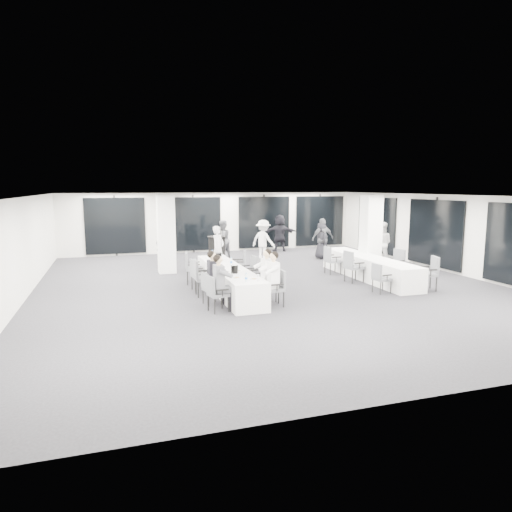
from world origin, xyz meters
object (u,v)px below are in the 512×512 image
at_px(chair_main_left_far, 191,266).
at_px(standing_guest_g, 163,240).
at_px(standing_guest_c, 263,237).
at_px(standing_guest_d, 323,236).
at_px(chair_main_right_far, 241,263).
at_px(chair_side_left_mid, 352,265).
at_px(standing_guest_b, 222,237).
at_px(chair_main_right_near, 277,286).
at_px(chair_main_right_fourth, 250,269).
at_px(standing_guest_e, 321,238).
at_px(ice_bucket_near, 234,269).
at_px(ice_bucket_far, 218,257).
at_px(chair_side_right_mid, 396,262).
at_px(chair_main_left_mid, 201,275).
at_px(standing_guest_a, 218,245).
at_px(chair_main_left_near, 215,291).
at_px(cocktail_table, 217,249).
at_px(banquet_table_side, 368,268).
at_px(chair_side_left_near, 380,276).
at_px(chair_side_left_far, 331,258).
at_px(chair_side_right_far, 373,257).
at_px(banquet_table_main, 228,280).
at_px(chair_main_right_mid, 260,274).
at_px(standing_guest_f, 280,230).
at_px(standing_guest_h, 381,240).
at_px(chair_main_left_second, 209,286).
at_px(chair_side_right_near, 430,271).
at_px(chair_main_right_second, 270,283).
at_px(chair_main_left_fourth, 197,273).

height_order(chair_main_left_far, standing_guest_g, standing_guest_g).
xyz_separation_m(standing_guest_c, standing_guest_d, (2.53, -0.46, 0.03)).
relative_size(chair_main_left_far, chair_main_right_far, 1.02).
xyz_separation_m(chair_main_left_far, chair_side_left_mid, (5.01, -1.36, 0.01)).
distance_m(standing_guest_b, standing_guest_d, 4.30).
bearing_deg(chair_main_left_far, chair_main_right_near, 35.70).
xyz_separation_m(chair_main_right_fourth, standing_guest_e, (4.52, 4.40, 0.34)).
bearing_deg(standing_guest_b, standing_guest_d, 131.64).
distance_m(chair_main_right_near, chair_main_right_fourth, 2.39).
distance_m(standing_guest_b, standing_guest_e, 4.25).
height_order(chair_main_right_near, ice_bucket_near, ice_bucket_near).
distance_m(chair_main_right_far, ice_bucket_far, 1.01).
bearing_deg(chair_side_right_mid, chair_main_left_mid, 81.40).
height_order(chair_main_right_far, standing_guest_a, standing_guest_a).
height_order(chair_main_right_near, standing_guest_e, standing_guest_e).
bearing_deg(chair_main_left_near, cocktail_table, 154.24).
relative_size(banquet_table_side, chair_side_left_near, 5.73).
relative_size(chair_main_left_far, chair_main_right_near, 1.07).
relative_size(chair_main_left_mid, ice_bucket_near, 4.67).
bearing_deg(chair_main_right_fourth, chair_main_right_far, -7.35).
bearing_deg(standing_guest_g, chair_main_left_far, -50.06).
xyz_separation_m(chair_side_right_mid, standing_guest_c, (-2.97, 5.18, 0.39)).
xyz_separation_m(chair_side_left_mid, chair_side_left_far, (0.00, 1.51, -0.03)).
distance_m(chair_main_right_far, chair_side_right_mid, 5.22).
xyz_separation_m(chair_side_left_near, chair_side_left_far, (-0.01, 3.12, 0.06)).
height_order(chair_side_left_mid, chair_side_right_far, chair_side_left_mid).
distance_m(chair_side_right_far, standing_guest_e, 3.35).
relative_size(banquet_table_main, banquet_table_side, 1.00).
height_order(chair_main_right_mid, standing_guest_a, standing_guest_a).
distance_m(banquet_table_main, standing_guest_g, 5.77).
relative_size(chair_main_left_far, standing_guest_c, 0.53).
distance_m(standing_guest_e, standing_guest_f, 2.89).
xyz_separation_m(chair_main_left_near, standing_guest_c, (3.70, 7.34, 0.44)).
bearing_deg(standing_guest_h, chair_main_left_second, 66.79).
xyz_separation_m(chair_side_right_near, ice_bucket_near, (-5.91, 0.58, 0.28)).
distance_m(cocktail_table, chair_main_left_second, 6.73).
bearing_deg(chair_main_right_mid, cocktail_table, -10.17).
bearing_deg(banquet_table_side, standing_guest_f, 94.40).
distance_m(chair_main_right_mid, standing_guest_h, 6.99).
xyz_separation_m(chair_main_right_near, chair_main_right_second, (-0.01, 0.54, -0.05)).
bearing_deg(chair_main_left_mid, ice_bucket_near, 48.37).
bearing_deg(ice_bucket_near, banquet_table_main, 86.21).
relative_size(chair_main_right_near, chair_main_right_far, 0.95).
height_order(banquet_table_side, ice_bucket_far, ice_bucket_far).
bearing_deg(chair_side_right_near, cocktail_table, 51.14).
distance_m(chair_main_left_fourth, chair_main_right_far, 2.04).
distance_m(chair_main_right_second, chair_side_left_far, 4.50).
height_order(chair_main_right_fourth, standing_guest_f, standing_guest_f).
bearing_deg(chair_main_left_far, chair_main_right_far, 104.09).
bearing_deg(chair_main_left_fourth, chair_main_left_far, 174.87).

